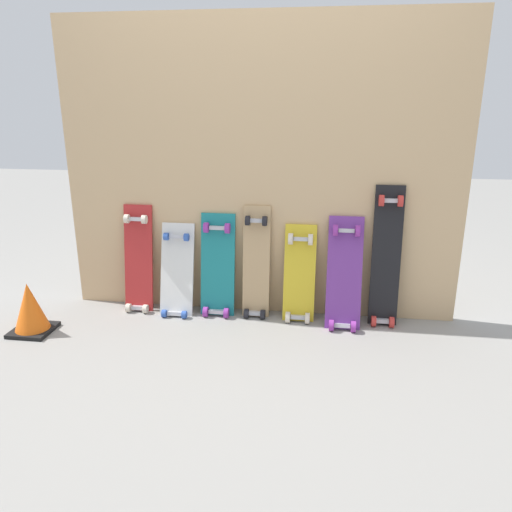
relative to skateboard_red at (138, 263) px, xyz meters
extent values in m
plane|color=gray|center=(0.79, 0.02, -0.32)|extent=(12.00, 12.00, 0.00)
cube|color=tan|center=(0.79, 0.09, 0.60)|extent=(2.50, 0.04, 1.84)
cube|color=#B22626|center=(0.00, 0.01, 0.00)|extent=(0.19, 0.13, 0.77)
cube|color=#B7B7BF|center=(0.00, -0.06, -0.29)|extent=(0.09, 0.04, 0.03)
cube|color=#B7B7BF|center=(0.00, 0.03, 0.30)|extent=(0.09, 0.04, 0.03)
cylinder|color=beige|center=(-0.06, -0.08, -0.29)|extent=(0.03, 0.06, 0.06)
cylinder|color=beige|center=(0.06, -0.08, -0.29)|extent=(0.03, 0.06, 0.06)
cylinder|color=beige|center=(-0.06, 0.01, 0.30)|extent=(0.03, 0.06, 0.06)
cylinder|color=beige|center=(0.06, 0.01, 0.30)|extent=(0.03, 0.06, 0.06)
cube|color=silver|center=(0.27, -0.02, -0.06)|extent=(0.22, 0.19, 0.66)
cube|color=#B7B7BF|center=(0.27, -0.11, -0.30)|extent=(0.10, 0.04, 0.03)
cube|color=#B7B7BF|center=(0.27, 0.02, 0.19)|extent=(0.10, 0.04, 0.03)
cylinder|color=#3359B2|center=(0.20, -0.12, -0.29)|extent=(0.03, 0.05, 0.05)
cylinder|color=#3359B2|center=(0.33, -0.12, -0.29)|extent=(0.03, 0.05, 0.05)
cylinder|color=#3359B2|center=(0.20, 0.00, 0.19)|extent=(0.03, 0.05, 0.05)
cylinder|color=#3359B2|center=(0.33, 0.00, 0.19)|extent=(0.03, 0.05, 0.05)
cube|color=#197A7F|center=(0.53, 0.01, -0.02)|extent=(0.22, 0.13, 0.72)
cube|color=#B7B7BF|center=(0.53, -0.06, -0.29)|extent=(0.10, 0.04, 0.03)
cube|color=#B7B7BF|center=(0.53, 0.03, 0.26)|extent=(0.10, 0.04, 0.03)
cylinder|color=purple|center=(0.46, -0.08, -0.28)|extent=(0.03, 0.06, 0.06)
cylinder|color=purple|center=(0.60, -0.08, -0.28)|extent=(0.03, 0.06, 0.06)
cylinder|color=purple|center=(0.46, 0.01, 0.26)|extent=(0.03, 0.06, 0.06)
cylinder|color=purple|center=(0.60, 0.01, 0.26)|extent=(0.03, 0.06, 0.06)
cube|color=tan|center=(0.78, 0.02, 0.01)|extent=(0.17, 0.11, 0.78)
cube|color=#B7B7BF|center=(0.78, -0.04, -0.29)|extent=(0.08, 0.04, 0.03)
cube|color=#B7B7BF|center=(0.78, 0.03, 0.31)|extent=(0.08, 0.04, 0.03)
cylinder|color=black|center=(0.73, -0.06, -0.29)|extent=(0.03, 0.06, 0.06)
cylinder|color=black|center=(0.84, -0.06, -0.29)|extent=(0.03, 0.06, 0.06)
cylinder|color=black|center=(0.73, 0.01, 0.31)|extent=(0.03, 0.06, 0.06)
cylinder|color=black|center=(0.84, 0.01, 0.31)|extent=(0.03, 0.06, 0.06)
cube|color=gold|center=(1.06, 0.00, -0.05)|extent=(0.20, 0.15, 0.67)
cube|color=#B7B7BF|center=(1.06, -0.07, -0.28)|extent=(0.09, 0.04, 0.03)
cube|color=#B7B7BF|center=(1.06, 0.02, 0.20)|extent=(0.09, 0.04, 0.03)
cylinder|color=beige|center=(1.00, -0.09, -0.28)|extent=(0.03, 0.07, 0.07)
cylinder|color=beige|center=(1.12, -0.09, -0.28)|extent=(0.03, 0.07, 0.07)
cylinder|color=beige|center=(1.00, 0.01, 0.21)|extent=(0.03, 0.07, 0.07)
cylinder|color=beige|center=(1.12, 0.01, 0.21)|extent=(0.03, 0.07, 0.07)
cube|color=#6B338C|center=(1.34, -0.04, -0.02)|extent=(0.21, 0.24, 0.73)
cube|color=#B7B7BF|center=(1.34, -0.15, -0.29)|extent=(0.10, 0.04, 0.03)
cube|color=#B7B7BF|center=(1.34, 0.02, 0.27)|extent=(0.10, 0.04, 0.03)
cylinder|color=purple|center=(1.27, -0.17, -0.28)|extent=(0.03, 0.07, 0.07)
cylinder|color=purple|center=(1.41, -0.17, -0.28)|extent=(0.03, 0.07, 0.07)
cylinder|color=purple|center=(1.27, 0.00, 0.27)|extent=(0.03, 0.07, 0.07)
cylinder|color=purple|center=(1.41, 0.00, 0.27)|extent=(0.03, 0.07, 0.07)
cube|color=black|center=(1.59, 0.01, 0.09)|extent=(0.18, 0.12, 0.93)
cube|color=#B7B7BF|center=(1.59, -0.05, -0.28)|extent=(0.08, 0.04, 0.03)
cube|color=#B7B7BF|center=(1.59, 0.03, 0.46)|extent=(0.08, 0.04, 0.03)
cylinder|color=red|center=(1.54, -0.07, -0.28)|extent=(0.03, 0.07, 0.07)
cylinder|color=red|center=(1.64, -0.07, -0.28)|extent=(0.03, 0.07, 0.07)
cylinder|color=red|center=(1.54, 0.01, 0.46)|extent=(0.03, 0.07, 0.07)
cylinder|color=red|center=(1.64, 0.01, 0.46)|extent=(0.03, 0.07, 0.07)
cube|color=black|center=(-0.52, -0.44, -0.30)|extent=(0.23, 0.23, 0.02)
cone|color=orange|center=(-0.52, -0.44, -0.15)|extent=(0.20, 0.20, 0.29)
camera|label=1|loc=(1.21, -2.99, 1.06)|focal=35.20mm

